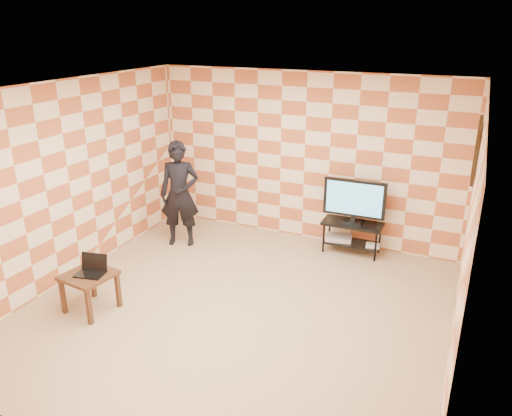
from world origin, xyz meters
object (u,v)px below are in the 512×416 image
object	(u,v)px
person	(180,194)
tv	(354,199)
tv_stand	(352,231)
side_table	(89,280)

from	to	relation	value
person	tv	bearing A→B (deg)	-4.56
tv	person	bearing A→B (deg)	-163.39
tv_stand	person	size ratio (longest dim) A/B	0.54
tv	side_table	world-z (taller)	tv
person	side_table	bearing A→B (deg)	-110.15
tv_stand	side_table	world-z (taller)	same
tv	side_table	bearing A→B (deg)	-130.94
tv	side_table	xyz separation A→B (m)	(-2.55, -2.94, -0.47)
tv	person	world-z (taller)	person
side_table	person	xyz separation A→B (m)	(-0.04, 2.17, 0.43)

